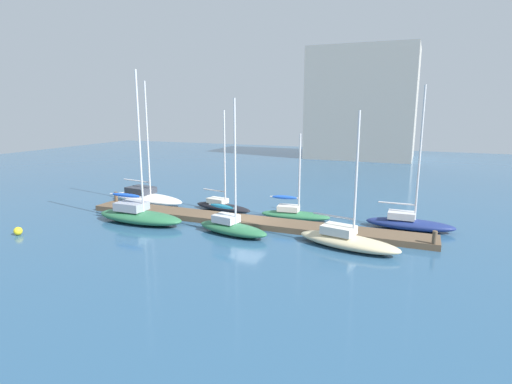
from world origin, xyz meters
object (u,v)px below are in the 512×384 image
Objects in this scene: sailboat_3 at (232,226)px; mooring_buoy_yellow at (18,231)px; sailboat_0 at (147,197)px; sailboat_5 at (347,240)px; sailboat_4 at (294,213)px; harbor_building_distant at (362,104)px; sailboat_6 at (409,222)px; sailboat_1 at (139,215)px; sailboat_2 at (222,205)px.

sailboat_3 is 16.22× the size of mooring_buoy_yellow.
sailboat_0 reaches higher than sailboat_5.
harbor_building_distant is at bearing 86.51° from sailboat_4.
harbor_building_distant is (-9.55, 41.96, 8.42)m from sailboat_6.
mooring_buoy_yellow is at bearing -135.23° from sailboat_1.
sailboat_0 is at bearing -106.41° from harbor_building_distant.
sailboat_4 is at bearing -176.12° from sailboat_6.
sailboat_2 is at bearing -179.10° from sailboat_6.
harbor_building_distant reaches higher than sailboat_1.
sailboat_6 is (8.17, 0.54, 0.06)m from sailboat_4.
sailboat_5 is 14.89× the size of mooring_buoy_yellow.
sailboat_5 is (18.68, -5.33, -0.03)m from sailboat_0.
sailboat_6 is at bearing 11.06° from sailboat_2.
sailboat_5 is (4.87, -5.00, 0.05)m from sailboat_4.
sailboat_6 is at bearing 8.64° from sailboat_0.
sailboat_5 is (11.15, -5.34, 0.07)m from sailboat_2.
sailboat_6 is at bearing -77.17° from harbor_building_distant.
sailboat_5 is at bearing -51.12° from sailboat_4.
sailboat_2 is at bearing -96.62° from harbor_building_distant.
sailboat_4 is at bearing 27.73° from sailboat_1.
sailboat_2 reaches higher than sailboat_4.
harbor_building_distant is (-6.26, 47.50, 8.42)m from sailboat_5.
harbor_building_distant is (4.89, 42.16, 8.49)m from sailboat_2.
sailboat_1 is at bearing -162.38° from sailboat_6.
sailboat_3 is at bearing -18.37° from sailboat_0.
sailboat_2 is 14.80× the size of mooring_buoy_yellow.
sailboat_5 reaches higher than sailboat_2.
sailboat_4 is (10.28, 5.28, -0.16)m from sailboat_1.
sailboat_2 is at bearing 8.17° from sailboat_0.
harbor_building_distant is (12.42, 42.17, 8.40)m from sailboat_0.
harbor_building_distant reaches higher than sailboat_0.
sailboat_3 is at bearing -91.67° from harbor_building_distant.
sailboat_0 is 21.97m from sailboat_6.
sailboat_2 is 0.91× the size of sailboat_3.
sailboat_2 is 6.52m from sailboat_3.
sailboat_5 is 0.46× the size of harbor_building_distant.
sailboat_5 is 0.84× the size of sailboat_6.
sailboat_1 is at bearing 44.24° from mooring_buoy_yellow.
sailboat_1 is at bearing -158.16° from sailboat_4.
sailboat_3 is at bearing -166.10° from sailboat_5.
sailboat_4 is at bearing 72.92° from sailboat_3.
sailboat_2 is 12.36m from sailboat_5.
sailboat_1 reaches higher than sailboat_4.
sailboat_5 is at bearing 1.59° from sailboat_1.
sailboat_4 reaches higher than mooring_buoy_yellow.
sailboat_4 is (2.78, 5.16, -0.09)m from sailboat_3.
sailboat_4 is 11.82× the size of mooring_buoy_yellow.
sailboat_1 is at bearing -100.54° from harbor_building_distant.
sailboat_0 is at bearing 79.38° from mooring_buoy_yellow.
sailboat_0 is 1.18× the size of sailboat_3.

